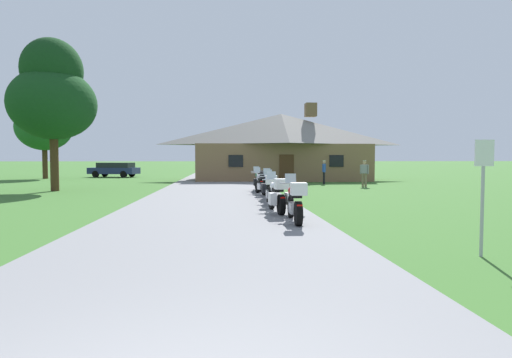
{
  "coord_description": "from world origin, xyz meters",
  "views": [
    {
      "loc": [
        0.41,
        -2.27,
        1.8
      ],
      "look_at": [
        1.88,
        17.09,
        0.83
      ],
      "focal_mm": 28.93,
      "sensor_mm": 36.0,
      "label": 1
    }
  ],
  "objects_px": {
    "motorcycle_green_farthest_in_row": "(259,181)",
    "bystander_blue_shirt_near_lodge": "(324,171)",
    "motorcycle_green_third_in_row": "(270,190)",
    "tree_left_near": "(53,94)",
    "parked_navy_suv_far_left": "(115,169)",
    "motorcycle_white_second_in_row": "(278,196)",
    "bystander_gray_shirt_beside_signpost": "(364,172)",
    "motorcycle_red_nearest_to_camera": "(295,202)",
    "tree_left_far": "(44,121)",
    "metal_signpost_roadside": "(483,183)",
    "motorcycle_silver_fifth_in_row": "(262,183)",
    "motorcycle_blue_fourth_in_row": "(269,186)"
  },
  "relations": [
    {
      "from": "motorcycle_green_farthest_in_row",
      "to": "bystander_blue_shirt_near_lodge",
      "type": "bearing_deg",
      "value": 47.4
    },
    {
      "from": "motorcycle_red_nearest_to_camera",
      "to": "parked_navy_suv_far_left",
      "type": "distance_m",
      "value": 32.17
    },
    {
      "from": "motorcycle_green_farthest_in_row",
      "to": "tree_left_far",
      "type": "xyz_separation_m",
      "value": [
        -17.84,
        16.13,
        4.49
      ]
    },
    {
      "from": "metal_signpost_roadside",
      "to": "bystander_gray_shirt_beside_signpost",
      "type": "bearing_deg",
      "value": 77.33
    },
    {
      "from": "bystander_blue_shirt_near_lodge",
      "to": "metal_signpost_roadside",
      "type": "height_order",
      "value": "metal_signpost_roadside"
    },
    {
      "from": "bystander_blue_shirt_near_lodge",
      "to": "metal_signpost_roadside",
      "type": "xyz_separation_m",
      "value": [
        -2.27,
        -21.35,
        0.4
      ]
    },
    {
      "from": "bystander_gray_shirt_beside_signpost",
      "to": "motorcycle_red_nearest_to_camera",
      "type": "bearing_deg",
      "value": 96.67
    },
    {
      "from": "motorcycle_red_nearest_to_camera",
      "to": "motorcycle_green_third_in_row",
      "type": "distance_m",
      "value": 4.45
    },
    {
      "from": "bystander_gray_shirt_beside_signpost",
      "to": "metal_signpost_roadside",
      "type": "relative_size",
      "value": 0.79
    },
    {
      "from": "parked_navy_suv_far_left",
      "to": "motorcycle_green_third_in_row",
      "type": "bearing_deg",
      "value": -140.56
    },
    {
      "from": "parked_navy_suv_far_left",
      "to": "bystander_blue_shirt_near_lodge",
      "type": "bearing_deg",
      "value": -111.34
    },
    {
      "from": "motorcycle_white_second_in_row",
      "to": "tree_left_near",
      "type": "xyz_separation_m",
      "value": [
        -11.05,
        10.49,
        4.71
      ]
    },
    {
      "from": "bystander_blue_shirt_near_lodge",
      "to": "parked_navy_suv_far_left",
      "type": "xyz_separation_m",
      "value": [
        -17.58,
        12.17,
        -0.17
      ]
    },
    {
      "from": "motorcycle_silver_fifth_in_row",
      "to": "bystander_blue_shirt_near_lodge",
      "type": "height_order",
      "value": "bystander_blue_shirt_near_lodge"
    },
    {
      "from": "motorcycle_silver_fifth_in_row",
      "to": "parked_navy_suv_far_left",
      "type": "xyz_separation_m",
      "value": [
        -12.4,
        20.82,
        0.16
      ]
    },
    {
      "from": "bystander_gray_shirt_beside_signpost",
      "to": "tree_left_far",
      "type": "relative_size",
      "value": 0.2
    },
    {
      "from": "motorcycle_green_third_in_row",
      "to": "motorcycle_blue_fourth_in_row",
      "type": "distance_m",
      "value": 2.19
    },
    {
      "from": "motorcycle_green_third_in_row",
      "to": "parked_navy_suv_far_left",
      "type": "height_order",
      "value": "parked_navy_suv_far_left"
    },
    {
      "from": "tree_left_near",
      "to": "metal_signpost_roadside",
      "type": "bearing_deg",
      "value": -49.32
    },
    {
      "from": "motorcycle_silver_fifth_in_row",
      "to": "parked_navy_suv_far_left",
      "type": "bearing_deg",
      "value": 112.28
    },
    {
      "from": "motorcycle_red_nearest_to_camera",
      "to": "motorcycle_white_second_in_row",
      "type": "distance_m",
      "value": 1.98
    },
    {
      "from": "motorcycle_green_farthest_in_row",
      "to": "bystander_blue_shirt_near_lodge",
      "type": "xyz_separation_m",
      "value": [
        5.12,
        6.56,
        0.34
      ]
    },
    {
      "from": "motorcycle_white_second_in_row",
      "to": "bystander_gray_shirt_beside_signpost",
      "type": "distance_m",
      "value": 14.24
    },
    {
      "from": "motorcycle_silver_fifth_in_row",
      "to": "metal_signpost_roadside",
      "type": "xyz_separation_m",
      "value": [
        2.91,
        -12.71,
        0.73
      ]
    },
    {
      "from": "motorcycle_blue_fourth_in_row",
      "to": "metal_signpost_roadside",
      "type": "height_order",
      "value": "metal_signpost_roadside"
    },
    {
      "from": "motorcycle_green_farthest_in_row",
      "to": "parked_navy_suv_far_left",
      "type": "relative_size",
      "value": 0.43
    },
    {
      "from": "motorcycle_green_farthest_in_row",
      "to": "bystander_blue_shirt_near_lodge",
      "type": "height_order",
      "value": "bystander_blue_shirt_near_lodge"
    },
    {
      "from": "motorcycle_red_nearest_to_camera",
      "to": "bystander_blue_shirt_near_lodge",
      "type": "bearing_deg",
      "value": 75.22
    },
    {
      "from": "metal_signpost_roadside",
      "to": "tree_left_far",
      "type": "relative_size",
      "value": 0.26
    },
    {
      "from": "motorcycle_green_third_in_row",
      "to": "tree_left_near",
      "type": "xyz_separation_m",
      "value": [
        -11.08,
        8.01,
        4.7
      ]
    },
    {
      "from": "motorcycle_red_nearest_to_camera",
      "to": "tree_left_far",
      "type": "height_order",
      "value": "tree_left_far"
    },
    {
      "from": "motorcycle_silver_fifth_in_row",
      "to": "tree_left_far",
      "type": "relative_size",
      "value": 0.25
    },
    {
      "from": "motorcycle_blue_fourth_in_row",
      "to": "parked_navy_suv_far_left",
      "type": "xyz_separation_m",
      "value": [
        -12.54,
        23.0,
        0.17
      ]
    },
    {
      "from": "bystander_blue_shirt_near_lodge",
      "to": "parked_navy_suv_far_left",
      "type": "relative_size",
      "value": 0.34
    },
    {
      "from": "tree_left_near",
      "to": "bystander_gray_shirt_beside_signpost",
      "type": "bearing_deg",
      "value": 5.82
    },
    {
      "from": "bystander_blue_shirt_near_lodge",
      "to": "parked_navy_suv_far_left",
      "type": "distance_m",
      "value": 21.38
    },
    {
      "from": "motorcycle_red_nearest_to_camera",
      "to": "motorcycle_green_third_in_row",
      "type": "xyz_separation_m",
      "value": [
        -0.2,
        4.45,
        0.0
      ]
    },
    {
      "from": "motorcycle_silver_fifth_in_row",
      "to": "bystander_gray_shirt_beside_signpost",
      "type": "xyz_separation_m",
      "value": [
        7.0,
        5.49,
        0.33
      ]
    },
    {
      "from": "motorcycle_blue_fourth_in_row",
      "to": "bystander_gray_shirt_beside_signpost",
      "type": "bearing_deg",
      "value": 48.02
    },
    {
      "from": "bystander_gray_shirt_beside_signpost",
      "to": "metal_signpost_roadside",
      "type": "bearing_deg",
      "value": 109.66
    },
    {
      "from": "motorcycle_red_nearest_to_camera",
      "to": "metal_signpost_roadside",
      "type": "distance_m",
      "value": 4.84
    },
    {
      "from": "tree_left_far",
      "to": "motorcycle_green_third_in_row",
      "type": "bearing_deg",
      "value": -51.91
    },
    {
      "from": "motorcycle_blue_fourth_in_row",
      "to": "tree_left_far",
      "type": "bearing_deg",
      "value": 131.08
    },
    {
      "from": "motorcycle_green_third_in_row",
      "to": "motorcycle_white_second_in_row",
      "type": "bearing_deg",
      "value": -88.93
    },
    {
      "from": "motorcycle_white_second_in_row",
      "to": "tree_left_far",
      "type": "height_order",
      "value": "tree_left_far"
    },
    {
      "from": "motorcycle_blue_fourth_in_row",
      "to": "bystander_blue_shirt_near_lodge",
      "type": "height_order",
      "value": "bystander_blue_shirt_near_lodge"
    },
    {
      "from": "metal_signpost_roadside",
      "to": "tree_left_far",
      "type": "xyz_separation_m",
      "value": [
        -20.68,
        30.92,
        3.75
      ]
    },
    {
      "from": "motorcycle_green_third_in_row",
      "to": "tree_left_near",
      "type": "distance_m",
      "value": 14.46
    },
    {
      "from": "bystander_blue_shirt_near_lodge",
      "to": "parked_navy_suv_far_left",
      "type": "height_order",
      "value": "bystander_blue_shirt_near_lodge"
    },
    {
      "from": "metal_signpost_roadside",
      "to": "parked_navy_suv_far_left",
      "type": "xyz_separation_m",
      "value": [
        -15.3,
        33.53,
        -0.57
      ]
    }
  ]
}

